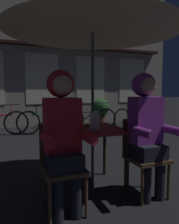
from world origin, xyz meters
The scene contains 14 objects.
ground_plane centered at (0.00, 0.00, 0.00)m, with size 60.00×60.00×0.00m, color black.
cafe_table centered at (0.00, 0.00, 0.64)m, with size 0.72×0.72×0.74m.
patio_umbrella centered at (0.00, 0.00, 2.06)m, with size 2.10×2.10×2.31m.
lantern centered at (-0.01, -0.10, 0.86)m, with size 0.11×0.11×0.23m.
chair_left centered at (-0.48, -0.37, 0.49)m, with size 0.40×0.40×0.87m.
chair_right centered at (0.48, -0.37, 0.49)m, with size 0.40×0.40×0.87m.
person_left_hooded centered at (-0.48, -0.43, 0.85)m, with size 0.45×0.56×1.40m.
person_right_hooded centered at (0.48, -0.43, 0.85)m, with size 0.45×0.56×1.40m.
shopfront_building centered at (0.21, 5.40, 3.09)m, with size 10.00×0.93×6.20m.
bicycle_third centered at (0.08, 3.55, 0.35)m, with size 1.66×0.38×0.84m.
bicycle_fourth centered at (1.44, 3.79, 0.35)m, with size 1.66×0.33×0.84m.
bicycle_fifth centered at (2.86, 3.58, 0.35)m, with size 1.64×0.46×0.84m.
book centered at (0.03, 0.16, 0.75)m, with size 0.20×0.14×0.02m, color olive.
potted_plant centered at (2.15, 4.56, 0.54)m, with size 0.60×0.60×0.92m.
Camera 1 is at (-0.99, -2.44, 1.20)m, focal length 34.98 mm.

